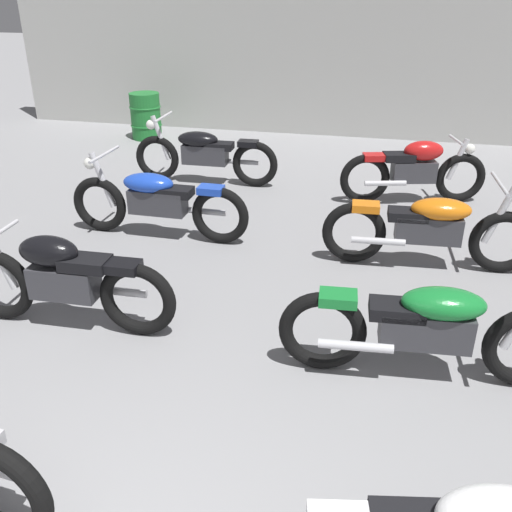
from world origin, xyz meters
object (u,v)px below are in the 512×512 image
motorcycle_left_row_2 (157,200)px  motorcycle_right_row_3 (415,170)px  oil_drum (146,116)px  motorcycle_left_row_1 (63,279)px  motorcycle_right_row_2 (430,227)px  motorcycle_right_row_1 (428,326)px  motorcycle_left_row_3 (204,153)px

motorcycle_left_row_2 → motorcycle_right_row_3: 3.47m
oil_drum → motorcycle_left_row_1: bearing=-72.8°
motorcycle_right_row_3 → oil_drum: 5.46m
motorcycle_left_row_2 → motorcycle_right_row_2: same height
motorcycle_left_row_1 → motorcycle_right_row_2: 3.61m
motorcycle_right_row_1 → oil_drum: motorcycle_right_row_1 is taller
motorcycle_left_row_2 → motorcycle_right_row_1: bearing=-34.4°
motorcycle_left_row_3 → motorcycle_right_row_3: (3.00, -0.14, 0.01)m
motorcycle_right_row_1 → motorcycle_left_row_1: bearing=179.3°
motorcycle_left_row_3 → motorcycle_right_row_2: (3.11, -2.10, 0.00)m
motorcycle_right_row_2 → oil_drum: 6.66m
motorcycle_left_row_2 → motorcycle_left_row_3: same height
motorcycle_right_row_2 → oil_drum: motorcycle_right_row_2 is taller
motorcycle_left_row_1 → motorcycle_right_row_1: (2.98, -0.03, -0.01)m
motorcycle_left_row_3 → motorcycle_right_row_2: 3.76m
motorcycle_left_row_3 → oil_drum: bearing=129.8°
motorcycle_left_row_1 → motorcycle_left_row_2: (0.03, 1.99, -0.01)m
motorcycle_left_row_3 → motorcycle_right_row_3: motorcycle_left_row_3 is taller
motorcycle_left_row_1 → motorcycle_left_row_2: motorcycle_left_row_2 is taller
motorcycle_left_row_1 → oil_drum: size_ratio=2.32×
motorcycle_left_row_1 → motorcycle_left_row_3: 3.99m
motorcycle_left_row_1 → motorcycle_right_row_2: motorcycle_right_row_2 is taller
motorcycle_right_row_1 → motorcycle_right_row_3: motorcycle_right_row_1 is taller
motorcycle_right_row_3 → oil_drum: motorcycle_right_row_3 is taller
motorcycle_left_row_3 → motorcycle_right_row_1: size_ratio=1.00×
motorcycle_left_row_2 → motorcycle_left_row_1: bearing=-91.0°
motorcycle_right_row_1 → motorcycle_right_row_3: bearing=90.4°
motorcycle_right_row_3 → oil_drum: bearing=153.7°
oil_drum → motorcycle_right_row_1: bearing=-52.0°
motorcycle_right_row_2 → motorcycle_left_row_2: bearing=178.2°
motorcycle_right_row_1 → oil_drum: size_ratio=2.55×
motorcycle_right_row_2 → oil_drum: (-5.01, 4.38, -0.03)m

